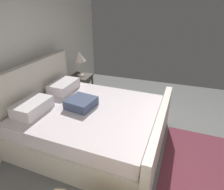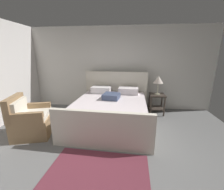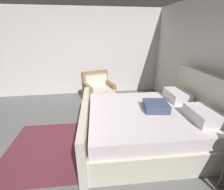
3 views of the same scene
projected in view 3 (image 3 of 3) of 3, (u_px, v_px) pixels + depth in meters
ground_plane at (65, 152)px, 2.68m from camera, size 5.65×5.44×0.02m
wall_side_left at (73, 53)px, 4.85m from camera, size 0.12×5.56×2.57m
bed at (149, 123)px, 2.86m from camera, size 2.01×2.32×1.22m
armchair at (98, 93)px, 4.30m from camera, size 0.90×0.89×0.90m
area_rug at (45, 149)px, 2.75m from camera, size 1.59×1.32×0.01m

